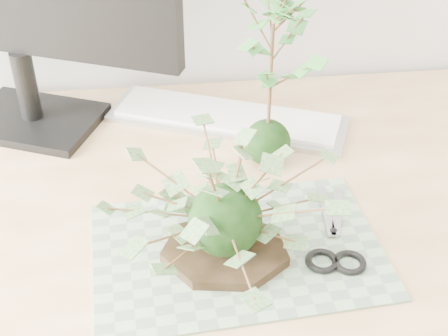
{
  "coord_description": "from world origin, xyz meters",
  "views": [
    {
      "loc": [
        -0.08,
        0.44,
        1.35
      ],
      "look_at": [
        0.0,
        1.14,
        0.84
      ],
      "focal_mm": 50.0,
      "sensor_mm": 36.0,
      "label": 1
    }
  ],
  "objects_px": {
    "ivy_kokedama": "(225,192)",
    "keyboard": "(227,118)",
    "desk": "(253,224)",
    "maple_kokedama": "(273,37)"
  },
  "relations": [
    {
      "from": "ivy_kokedama",
      "to": "maple_kokedama",
      "type": "height_order",
      "value": "maple_kokedama"
    },
    {
      "from": "ivy_kokedama",
      "to": "keyboard",
      "type": "height_order",
      "value": "ivy_kokedama"
    },
    {
      "from": "desk",
      "to": "keyboard",
      "type": "distance_m",
      "value": 0.22
    },
    {
      "from": "keyboard",
      "to": "maple_kokedama",
      "type": "bearing_deg",
      "value": -46.85
    },
    {
      "from": "desk",
      "to": "keyboard",
      "type": "xyz_separation_m",
      "value": [
        -0.02,
        0.19,
        0.1
      ]
    },
    {
      "from": "desk",
      "to": "ivy_kokedama",
      "type": "height_order",
      "value": "ivy_kokedama"
    },
    {
      "from": "ivy_kokedama",
      "to": "maple_kokedama",
      "type": "xyz_separation_m",
      "value": [
        0.1,
        0.22,
        0.11
      ]
    },
    {
      "from": "keyboard",
      "to": "desk",
      "type": "bearing_deg",
      "value": -60.86
    },
    {
      "from": "maple_kokedama",
      "to": "keyboard",
      "type": "relative_size",
      "value": 0.71
    },
    {
      "from": "ivy_kokedama",
      "to": "keyboard",
      "type": "relative_size",
      "value": 0.65
    }
  ]
}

